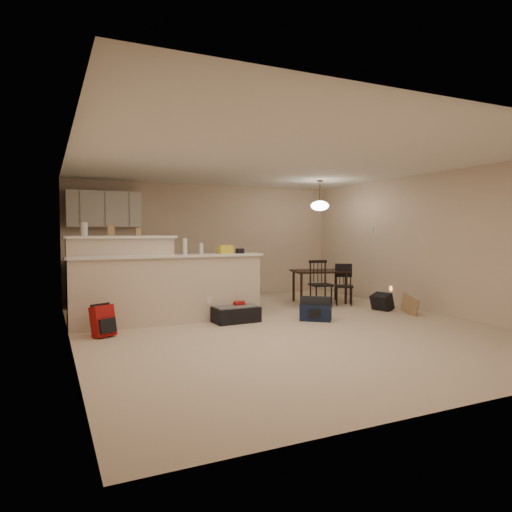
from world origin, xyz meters
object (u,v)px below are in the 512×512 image
dining_chair_near (321,283)px  dining_chair_far (344,285)px  pendant_lamp (320,205)px  navy_duffel (316,312)px  suitcase (235,314)px  dining_table (319,274)px  red_backpack (103,321)px  black_daypack (382,302)px

dining_chair_near → dining_chair_far: dining_chair_near is taller
pendant_lamp → navy_duffel: bearing=-124.4°
dining_chair_near → navy_duffel: 1.50m
navy_duffel → suitcase: bearing=-162.1°
dining_chair_far → dining_chair_near: bearing=-155.5°
dining_table → dining_chair_near: bearing=-104.4°
red_backpack → black_daypack: (4.94, 0.07, -0.07)m
navy_duffel → black_daypack: bearing=49.0°
black_daypack → navy_duffel: bearing=87.0°
dining_table → red_backpack: size_ratio=2.80×
dining_table → pendant_lamp: pendant_lamp is taller
suitcase → red_backpack: (-2.06, -0.21, 0.09)m
black_daypack → dining_table: bearing=10.3°
pendant_lamp → black_daypack: bearing=-65.8°
dining_table → dining_chair_far: bearing=-43.0°
dining_table → dining_chair_near: dining_chair_near is taller
dining_table → black_daypack: bearing=-51.6°
dining_table → navy_duffel: (-1.08, -1.57, -0.45)m
suitcase → black_daypack: bearing=-5.9°
pendant_lamp → dining_chair_far: pendant_lamp is taller
pendant_lamp → red_backpack: pendant_lamp is taller
dining_chair_far → suitcase: 2.70m
navy_duffel → pendant_lamp: bearing=93.7°
dining_table → black_daypack: size_ratio=3.54×
dining_chair_near → dining_chair_far: (0.50, -0.06, -0.05)m
dining_chair_far → black_daypack: 0.89m
dining_chair_far → suitcase: bearing=-133.9°
pendant_lamp → red_backpack: size_ratio=1.43×
dining_chair_near → dining_chair_far: size_ratio=1.12×
red_backpack → black_daypack: bearing=-24.2°
pendant_lamp → dining_chair_near: size_ratio=0.69×
dining_chair_near → dining_chair_far: 0.50m
dining_chair_far → suitcase: dining_chair_far is taller
pendant_lamp → suitcase: size_ratio=0.86×
dining_chair_far → red_backpack: size_ratio=1.84×
suitcase → pendant_lamp: bearing=22.6°
navy_duffel → dining_table: bearing=93.7°
red_backpack → navy_duffel: red_backpack is taller
pendant_lamp → dining_chair_near: pendant_lamp is taller
dining_chair_far → red_backpack: 4.74m
suitcase → black_daypack: 2.88m
dining_chair_near → black_daypack: bearing=-38.6°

